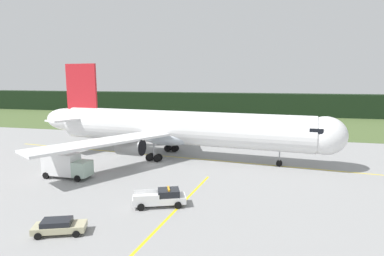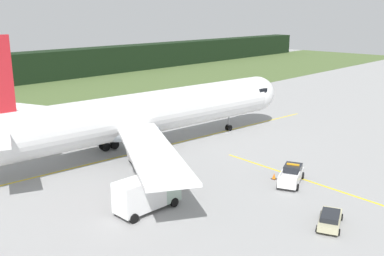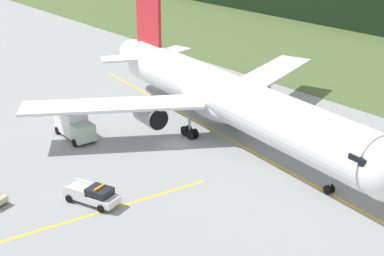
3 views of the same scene
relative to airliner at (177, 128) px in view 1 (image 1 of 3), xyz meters
The scene contains 10 objects.
ground 8.17m from the airliner, 112.58° to the right, with size 320.00×320.00×0.00m, color gray.
grass_verge 43.59m from the airliner, 93.27° to the left, with size 320.00×44.90×0.04m, color #4A5F31.
distant_tree_line 67.43m from the airliner, 92.10° to the left, with size 288.00×7.26×7.82m, color black.
taxiway_centerline_main 5.06m from the airliner, ahead, with size 68.65×0.30×0.01m, color yellow.
taxiway_centerline_spur 25.60m from the airliner, 76.89° to the right, with size 30.12×0.30×0.01m, color yellow.
airliner is the anchor object (origin of this frame).
ops_pickup_truck 21.38m from the airliner, 78.37° to the right, with size 5.90×3.86×1.94m.
catering_truck 18.68m from the airliner, 128.54° to the right, with size 6.59×2.83×3.50m.
staff_car 28.87m from the airliner, 94.85° to the right, with size 4.72×3.19×1.30m.
apron_cone 19.55m from the airliner, 78.31° to the right, with size 0.55×0.55×0.69m.
Camera 1 is at (17.41, -45.07, 13.43)m, focal length 29.89 mm.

